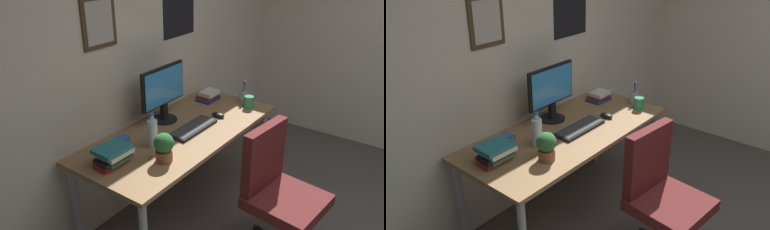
% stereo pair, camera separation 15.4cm
% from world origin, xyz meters
% --- Properties ---
extents(wall_back, '(4.40, 0.10, 2.60)m').
position_xyz_m(wall_back, '(0.00, 2.15, 1.30)').
color(wall_back, beige).
rests_on(wall_back, ground_plane).
extents(desk, '(1.66, 0.74, 0.75)m').
position_xyz_m(desk, '(0.02, 1.70, 0.67)').
color(desk, '#936D47').
rests_on(desk, ground_plane).
extents(office_chair, '(0.57, 0.57, 0.95)m').
position_xyz_m(office_chair, '(0.05, 0.92, 0.53)').
color(office_chair, '#591E1E').
rests_on(office_chair, ground_plane).
extents(monitor, '(0.46, 0.20, 0.43)m').
position_xyz_m(monitor, '(0.08, 1.91, 0.99)').
color(monitor, black).
rests_on(monitor, desk).
extents(keyboard, '(0.43, 0.15, 0.03)m').
position_xyz_m(keyboard, '(0.08, 1.63, 0.76)').
color(keyboard, black).
rests_on(keyboard, desk).
extents(computer_mouse, '(0.06, 0.11, 0.04)m').
position_xyz_m(computer_mouse, '(0.38, 1.60, 0.76)').
color(computer_mouse, black).
rests_on(computer_mouse, desk).
extents(water_bottle, '(0.07, 0.07, 0.25)m').
position_xyz_m(water_bottle, '(-0.30, 1.70, 0.85)').
color(water_bottle, silver).
rests_on(water_bottle, desk).
extents(coffee_mug_near, '(0.12, 0.08, 0.09)m').
position_xyz_m(coffee_mug_near, '(-0.44, 1.85, 0.79)').
color(coffee_mug_near, '#2659B2').
rests_on(coffee_mug_near, desk).
extents(coffee_mug_far, '(0.12, 0.08, 0.10)m').
position_xyz_m(coffee_mug_far, '(0.69, 1.50, 0.80)').
color(coffee_mug_far, '#2D8C59').
rests_on(coffee_mug_far, desk).
extents(potted_plant, '(0.13, 0.13, 0.19)m').
position_xyz_m(potted_plant, '(-0.39, 1.52, 0.85)').
color(potted_plant, brown).
rests_on(potted_plant, desk).
extents(pen_cup, '(0.07, 0.07, 0.20)m').
position_xyz_m(pen_cup, '(0.77, 1.60, 0.80)').
color(pen_cup, '#9EA0A5').
rests_on(pen_cup, desk).
extents(book_stack_left, '(0.23, 0.17, 0.13)m').
position_xyz_m(book_stack_left, '(-0.62, 1.74, 0.82)').
color(book_stack_left, '#B22D28').
rests_on(book_stack_left, desk).
extents(book_stack_right, '(0.22, 0.15, 0.08)m').
position_xyz_m(book_stack_right, '(0.64, 1.87, 0.78)').
color(book_stack_right, navy).
rests_on(book_stack_right, desk).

